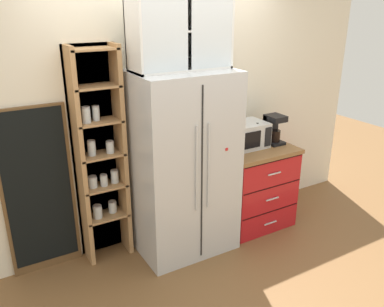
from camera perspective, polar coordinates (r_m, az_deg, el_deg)
The scene contains 13 objects.
ground_plane at distance 4.15m, azimuth -1.14°, elevation -12.78°, with size 10.59×10.59×0.00m, color brown.
wall_back_cream at distance 3.95m, azimuth -4.12°, elevation 5.75°, with size 4.90×0.10×2.55m, color silver.
refrigerator at distance 3.75m, azimuth -1.32°, elevation -1.52°, with size 0.91×0.70×1.75m.
pantry_shelf_column at distance 3.69m, azimuth -13.05°, elevation -0.30°, with size 0.46×0.27×1.98m.
counter_cabinet at distance 4.39m, azimuth 8.56°, elevation -4.44°, with size 0.78×0.67×0.88m.
microwave at distance 4.16m, azimuth 7.54°, elevation 2.61°, with size 0.44×0.33×0.26m.
coffee_maker at distance 4.33m, azimuth 11.43°, elevation 3.45°, with size 0.17×0.20×0.31m.
mug_charcoal at distance 4.24m, azimuth 8.50°, elevation 1.79°, with size 0.12×0.08×0.10m.
mug_cream at distance 4.22m, azimuth 8.80°, elevation 1.54°, with size 0.11×0.07×0.08m.
bottle_green at distance 4.17m, azimuth 9.19°, elevation 2.33°, with size 0.06×0.06×0.26m.
bottle_amber at distance 4.15m, azimuth 9.40°, elevation 2.20°, with size 0.07×0.07×0.26m.
upper_cabinet at distance 3.52m, azimuth -1.88°, elevation 17.06°, with size 0.87×0.32×0.65m.
chalkboard_menu at distance 3.71m, azimuth -20.98°, elevation -5.10°, with size 0.60×0.04×1.52m.
Camera 1 is at (-1.68, -3.03, 2.30)m, focal length 37.53 mm.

